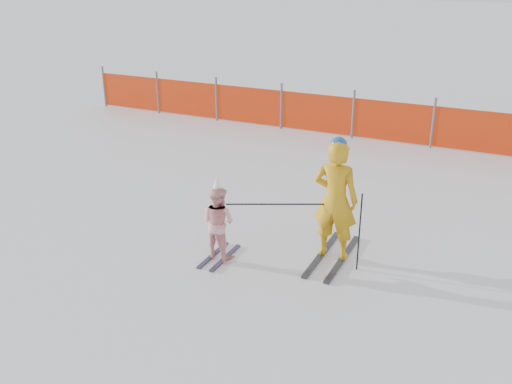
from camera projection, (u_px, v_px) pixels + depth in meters
ground at (242, 263)px, 8.76m from camera, size 120.00×120.00×0.00m
adult at (335, 200)px, 8.56m from camera, size 0.69×1.61×1.97m
child at (218, 222)px, 8.70m from camera, size 0.63×0.92×1.35m
ski_poles at (313, 217)px, 8.49m from camera, size 1.96×0.67×1.23m
safety_fence at (324, 114)px, 14.96m from camera, size 14.53×0.06×1.25m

